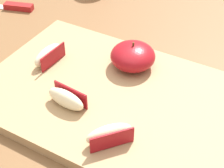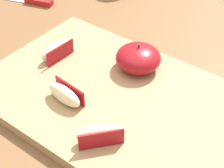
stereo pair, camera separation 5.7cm
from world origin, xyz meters
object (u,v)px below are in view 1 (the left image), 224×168
apple_half_skin_up (133,56)px  apple_wedge_right (48,55)px  apple_wedge_back (109,134)px  cutting_board (112,97)px  apple_wedge_near_knife (66,99)px  paring_knife (13,7)px

apple_half_skin_up → apple_wedge_right: 0.16m
apple_half_skin_up → apple_wedge_back: size_ratio=1.21×
cutting_board → apple_wedge_near_knife: apple_wedge_near_knife is taller
apple_wedge_near_knife → apple_wedge_right: bearing=140.0°
apple_half_skin_up → apple_wedge_back: (0.05, -0.18, -0.01)m
apple_half_skin_up → apple_wedge_near_knife: apple_half_skin_up is taller
apple_half_skin_up → paring_knife: apple_half_skin_up is taller
apple_half_skin_up → apple_wedge_right: bearing=-155.5°
apple_wedge_near_knife → apple_wedge_right: 0.13m
cutting_board → paring_knife: size_ratio=2.81×
apple_wedge_right → apple_wedge_back: size_ratio=1.04×
apple_wedge_back → apple_wedge_near_knife: bearing=162.1°
apple_wedge_near_knife → apple_wedge_right: (-0.10, 0.08, 0.00)m
apple_wedge_near_knife → apple_wedge_back: 0.10m
apple_wedge_back → cutting_board: bearing=117.3°
apple_wedge_right → apple_wedge_back: bearing=-30.1°
cutting_board → paring_knife: cutting_board is taller
apple_wedge_back → paring_knife: 0.49m
apple_wedge_near_knife → apple_wedge_back: (0.10, -0.03, 0.00)m
apple_wedge_back → apple_half_skin_up: bearing=106.4°
apple_wedge_right → apple_wedge_back: same height
paring_knife → apple_half_skin_up: bearing=-12.9°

